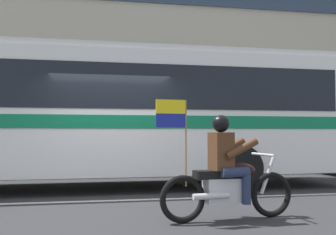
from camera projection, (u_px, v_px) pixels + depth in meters
The scene contains 7 objects.
ground_plane at pixel (110, 196), 8.18m from camera, with size 60.00×60.00×0.00m, color #2B2B2D.
sidewalk_curb at pixel (105, 170), 13.19m from camera, with size 28.00×3.80×0.15m, color #A39E93.
lane_center_stripe at pixel (111, 201), 7.59m from camera, with size 26.60×0.14×0.01m, color silver.
office_building_facade at pixel (104, 37), 15.64m from camera, with size 28.00×0.89×10.17m.
transit_bus at pixel (80, 108), 9.30m from camera, with size 12.66×2.79×3.22m.
motorcycle_with_rider at pixel (227, 175), 5.92m from camera, with size 2.19×0.66×1.78m.
fire_hydrant at pixel (125, 158), 12.45m from camera, with size 0.22×0.30×0.75m.
Camera 1 is at (-0.32, -8.31, 1.29)m, focal length 42.45 mm.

